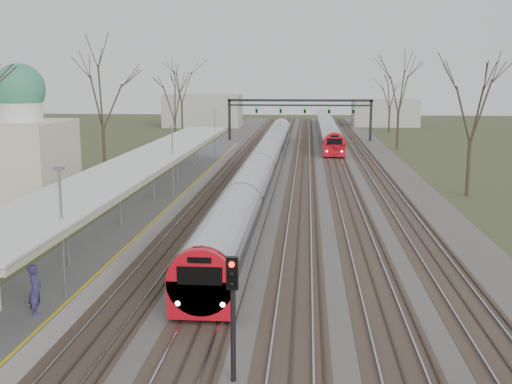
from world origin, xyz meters
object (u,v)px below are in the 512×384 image
(train_near, at_px, (265,161))
(train_far, at_px, (327,126))
(signal_post, at_px, (233,300))
(passenger, at_px, (35,290))

(train_near, xyz_separation_m, train_far, (7.00, 42.82, 0.00))
(train_far, relative_size, signal_post, 14.69)
(train_far, distance_m, signal_post, 84.78)
(train_near, bearing_deg, passenger, -98.03)
(train_near, distance_m, passenger, 39.59)
(train_near, distance_m, signal_post, 41.85)
(train_near, relative_size, passenger, 39.65)
(train_far, bearing_deg, passenger, -98.68)
(signal_post, bearing_deg, train_near, 92.40)
(train_far, distance_m, passenger, 82.98)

